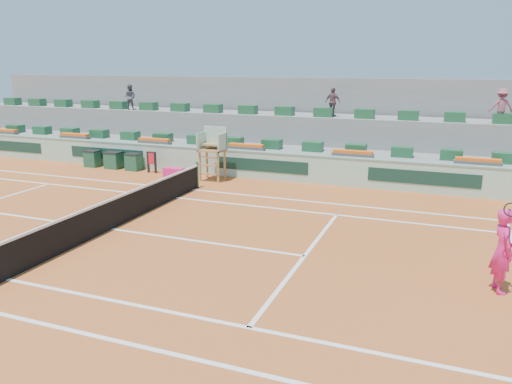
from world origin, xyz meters
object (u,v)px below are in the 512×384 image
drink_cooler_a (134,162)px  tennis_player (503,251)px  player_bag (174,172)px  umpire_chair (213,146)px

drink_cooler_a → tennis_player: size_ratio=0.37×
tennis_player → drink_cooler_a: bearing=152.0°
player_bag → drink_cooler_a: bearing=167.3°
player_bag → tennis_player: (13.19, -7.82, 0.79)m
player_bag → drink_cooler_a: 2.67m
drink_cooler_a → tennis_player: (15.79, -8.41, 0.58)m
umpire_chair → tennis_player: 13.74m
umpire_chair → drink_cooler_a: size_ratio=2.86×
player_bag → tennis_player: size_ratio=0.42×
drink_cooler_a → tennis_player: tennis_player is taller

